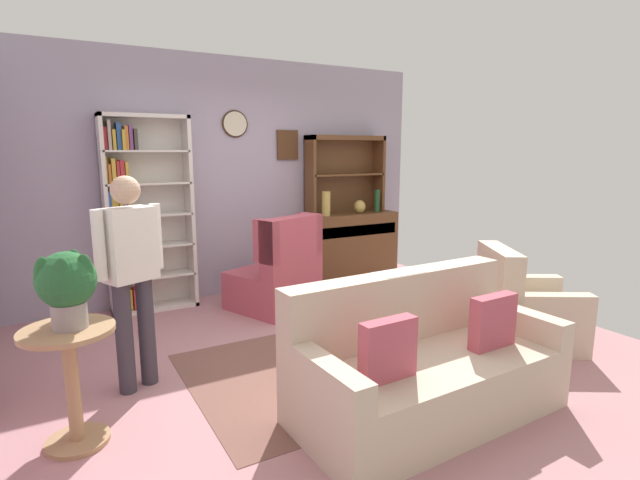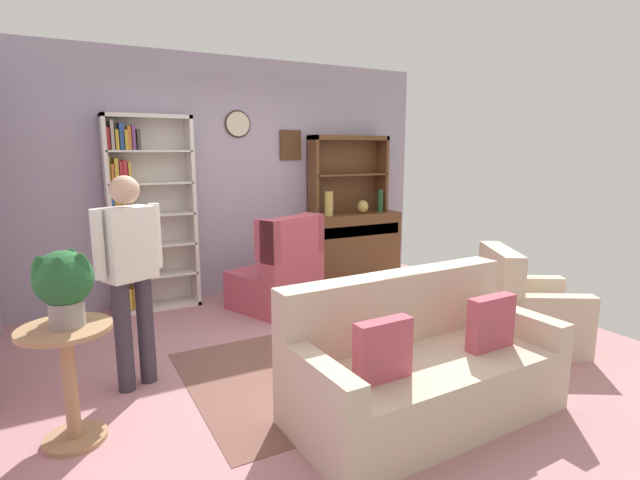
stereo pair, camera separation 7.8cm
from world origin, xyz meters
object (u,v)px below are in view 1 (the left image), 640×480
at_px(bookshelf, 141,215).
at_px(vase_tall, 326,204).
at_px(wingback_chair, 278,276).
at_px(plant_stand, 71,374).
at_px(sideboard, 348,244).
at_px(potted_plant_large, 67,284).
at_px(person_reading, 131,268).
at_px(armchair_floral, 525,312).
at_px(coffee_table, 362,318).
at_px(bottle_wine, 377,201).
at_px(couch_floral, 423,367).
at_px(vase_round, 360,207).
at_px(book_stack, 361,306).
at_px(sideboard_hutch, 345,164).

relative_size(bookshelf, vase_tall, 6.85).
relative_size(wingback_chair, plant_stand, 1.45).
bearing_deg(wingback_chair, plant_stand, -141.32).
relative_size(bookshelf, sideboard, 1.62).
height_order(potted_plant_large, person_reading, person_reading).
bearing_deg(armchair_floral, wingback_chair, 128.42).
relative_size(vase_tall, coffee_table, 0.38).
bearing_deg(bookshelf, bottle_wine, -3.33).
relative_size(bookshelf, couch_floral, 1.15).
bearing_deg(couch_floral, sideboard, 65.88).
distance_m(vase_round, potted_plant_large, 4.17).
relative_size(vase_round, potted_plant_large, 0.38).
height_order(bookshelf, book_stack, bookshelf).
distance_m(sideboard, vase_round, 0.52).
distance_m(vase_tall, couch_floral, 3.21).
xyz_separation_m(sideboard_hutch, armchair_floral, (0.23, -2.70, -1.27)).
height_order(wingback_chair, potted_plant_large, potted_plant_large).
bearing_deg(vase_tall, bottle_wine, -0.66).
distance_m(vase_round, plant_stand, 4.22).
bearing_deg(person_reading, armchair_floral, -14.62).
height_order(plant_stand, book_stack, plant_stand).
bearing_deg(vase_round, sideboard_hutch, 126.48).
bearing_deg(plant_stand, coffee_table, 4.43).
distance_m(vase_tall, coffee_table, 2.34).
bearing_deg(vase_tall, bookshelf, 175.73).
xyz_separation_m(vase_tall, couch_floral, (-0.97, -2.96, -0.76)).
bearing_deg(person_reading, bookshelf, 78.21).
xyz_separation_m(wingback_chair, book_stack, (0.10, -1.44, 0.05)).
distance_m(sideboard_hutch, bottle_wine, 0.66).
height_order(bottle_wine, coffee_table, bottle_wine).
xyz_separation_m(coffee_table, book_stack, (0.03, 0.06, 0.08)).
relative_size(couch_floral, armchair_floral, 1.73).
distance_m(sideboard_hutch, vase_round, 0.60).
xyz_separation_m(couch_floral, coffee_table, (0.13, 0.90, 0.04)).
xyz_separation_m(person_reading, book_stack, (1.75, -0.33, -0.47)).
xyz_separation_m(sideboard_hutch, book_stack, (-1.21, -2.19, -1.12)).
xyz_separation_m(sideboard, wingback_chair, (-1.31, -0.64, -0.13)).
height_order(couch_floral, person_reading, person_reading).
xyz_separation_m(bookshelf, person_reading, (-0.38, -1.84, -0.14)).
xyz_separation_m(couch_floral, person_reading, (-1.60, 1.29, 0.59)).
xyz_separation_m(bookshelf, couch_floral, (1.22, -3.12, -0.73)).
relative_size(potted_plant_large, book_stack, 2.68).
bearing_deg(person_reading, vase_tall, 33.05).
bearing_deg(potted_plant_large, person_reading, 53.42).
height_order(bookshelf, bottle_wine, bookshelf).
xyz_separation_m(bookshelf, book_stack, (1.37, -2.16, -0.61)).
xyz_separation_m(vase_tall, potted_plant_large, (-2.99, -2.24, -0.08)).
relative_size(bookshelf, wingback_chair, 2.00).
relative_size(person_reading, book_stack, 9.33).
bearing_deg(vase_round, armchair_floral, -87.63).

